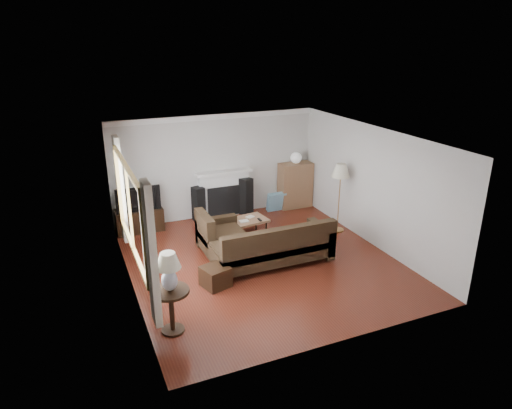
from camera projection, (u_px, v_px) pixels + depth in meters
name	position (u px, v px, depth m)	size (l,w,h in m)	color
room	(262.00, 202.00, 8.59)	(5.10, 5.60, 2.54)	#571F13
window	(130.00, 209.00, 7.41)	(0.12, 2.74, 1.54)	olive
curtain_near	(152.00, 255.00, 6.17)	(0.10, 0.35, 2.10)	silver
curtain_far	(121.00, 190.00, 8.79)	(0.10, 0.35, 2.10)	silver
fireplace	(224.00, 193.00, 11.15)	(1.40, 0.26, 1.15)	white
tv_stand	(140.00, 220.00, 10.35)	(1.04, 0.47, 0.52)	black
television	(137.00, 198.00, 10.17)	(0.98, 0.13, 0.56)	black
speaker_left	(199.00, 204.00, 10.88)	(0.23, 0.28, 0.84)	black
speaker_right	(245.00, 196.00, 11.28)	(0.26, 0.31, 0.93)	black
bookshelf	(295.00, 185.00, 11.74)	(0.85, 0.40, 1.17)	brown
globe_lamp	(296.00, 158.00, 11.49)	(0.28, 0.28, 0.28)	white
sectional_sofa	(272.00, 244.00, 8.81)	(2.53, 1.85, 0.82)	black
coffee_table	(243.00, 229.00, 10.01)	(1.08, 0.59, 0.42)	brown
footstool	(215.00, 277.00, 8.07)	(0.44, 0.44, 0.37)	black
floor_lamp	(339.00, 198.00, 10.19)	(0.41, 0.41, 1.58)	#B17D3D
side_table	(172.00, 311.00, 6.77)	(0.57, 0.57, 0.71)	black
table_lamp	(169.00, 272.00, 6.55)	(0.37, 0.37, 0.59)	silver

